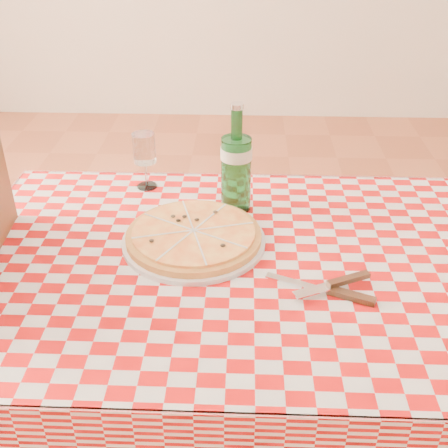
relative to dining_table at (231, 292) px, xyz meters
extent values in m
cube|color=brown|center=(0.00, 0.00, 0.07)|extent=(1.20, 0.80, 0.04)
cylinder|color=brown|center=(-0.54, 0.34, -0.30)|extent=(0.06, 0.06, 0.71)
cylinder|color=brown|center=(0.54, 0.34, -0.30)|extent=(0.06, 0.06, 0.71)
cube|color=#9C0909|center=(0.00, 0.00, 0.09)|extent=(1.30, 0.90, 0.01)
cylinder|color=brown|center=(-0.60, 0.14, -0.42)|extent=(0.04, 0.04, 0.47)
camera|label=1|loc=(0.02, -1.08, 0.86)|focal=45.00mm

